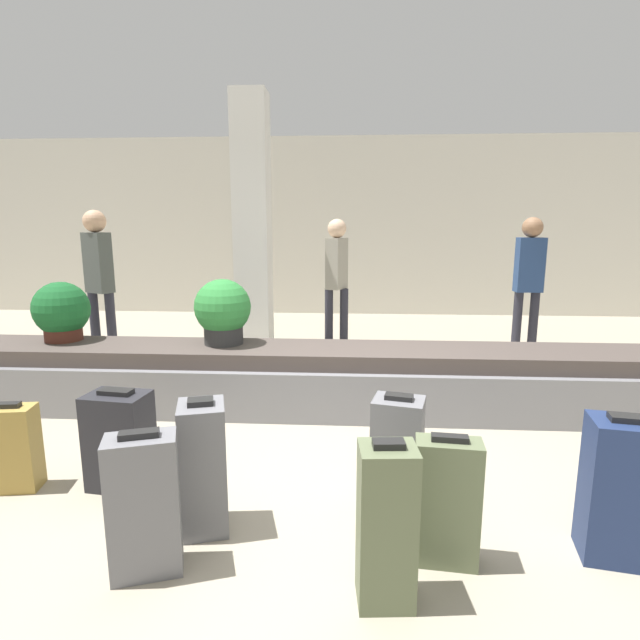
# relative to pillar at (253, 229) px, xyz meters

# --- Properties ---
(ground_plane) EXTENTS (18.00, 18.00, 0.00)m
(ground_plane) POSITION_rel_pillar_xyz_m (0.94, -3.14, -1.60)
(ground_plane) COLOR #9E937F
(back_wall) EXTENTS (18.00, 0.06, 3.20)m
(back_wall) POSITION_rel_pillar_xyz_m (0.94, 3.15, 0.00)
(back_wall) COLOR beige
(back_wall) RESTS_ON ground_plane
(carousel) EXTENTS (8.39, 0.81, 0.58)m
(carousel) POSITION_rel_pillar_xyz_m (0.94, -1.79, -1.32)
(carousel) COLOR gray
(carousel) RESTS_ON ground_plane
(pillar) EXTENTS (0.42, 0.42, 3.20)m
(pillar) POSITION_rel_pillar_xyz_m (0.00, 0.00, 0.00)
(pillar) COLOR silver
(pillar) RESTS_ON ground_plane
(suitcase_1) EXTENTS (0.26, 0.23, 0.77)m
(suitcase_1) POSITION_rel_pillar_xyz_m (1.38, -4.15, -1.23)
(suitcase_1) COLOR #5B6647
(suitcase_1) RESTS_ON ground_plane
(suitcase_2) EXTENTS (0.31, 0.33, 0.76)m
(suitcase_2) POSITION_rel_pillar_xyz_m (0.42, -3.67, -1.23)
(suitcase_2) COLOR slate
(suitcase_2) RESTS_ON ground_plane
(suitcase_3) EXTENTS (0.37, 0.29, 0.73)m
(suitcase_3) POSITION_rel_pillar_xyz_m (0.24, -4.03, -1.25)
(suitcase_3) COLOR slate
(suitcase_3) RESTS_ON ground_plane
(suitcase_4) EXTENTS (0.35, 0.31, 0.66)m
(suitcase_4) POSITION_rel_pillar_xyz_m (1.51, -3.27, -1.28)
(suitcase_4) COLOR slate
(suitcase_4) RESTS_ON ground_plane
(suitcase_5) EXTENTS (0.41, 0.31, 0.65)m
(suitcase_5) POSITION_rel_pillar_xyz_m (-0.25, -3.25, -1.29)
(suitcase_5) COLOR #232328
(suitcase_5) RESTS_ON ground_plane
(suitcase_6) EXTENTS (0.39, 0.31, 0.76)m
(suitcase_6) POSITION_rel_pillar_xyz_m (2.57, -3.78, -1.23)
(suitcase_6) COLOR navy
(suitcase_6) RESTS_ON ground_plane
(suitcase_7) EXTENTS (0.33, 0.19, 0.68)m
(suitcase_7) POSITION_rel_pillar_xyz_m (1.69, -3.87, -1.27)
(suitcase_7) COLOR #5B6647
(suitcase_7) RESTS_ON ground_plane
(suitcase_8) EXTENTS (0.35, 0.23, 0.58)m
(suitcase_8) POSITION_rel_pillar_xyz_m (-0.93, -3.33, -1.32)
(suitcase_8) COLOR #A3843D
(suitcase_8) RESTS_ON ground_plane
(potted_plant_0) EXTENTS (0.51, 0.51, 0.56)m
(potted_plant_0) POSITION_rel_pillar_xyz_m (-1.52, -1.67, -0.75)
(potted_plant_0) COLOR #4C2319
(potted_plant_0) RESTS_ON carousel
(potted_plant_1) EXTENTS (0.52, 0.52, 0.60)m
(potted_plant_1) POSITION_rel_pillar_xyz_m (0.04, -1.70, -0.72)
(potted_plant_1) COLOR #2D2D2D
(potted_plant_1) RESTS_ON carousel
(traveler_0) EXTENTS (0.37, 0.31, 1.82)m
(traveler_0) POSITION_rel_pillar_xyz_m (-1.73, -0.50, -0.49)
(traveler_0) COLOR #282833
(traveler_0) RESTS_ON ground_plane
(traveler_1) EXTENTS (0.31, 0.37, 1.73)m
(traveler_1) POSITION_rel_pillar_xyz_m (1.02, 0.36, -0.56)
(traveler_1) COLOR #282833
(traveler_1) RESTS_ON ground_plane
(traveler_2) EXTENTS (0.32, 0.24, 1.75)m
(traveler_2) POSITION_rel_pillar_xyz_m (3.40, 0.14, -0.55)
(traveler_2) COLOR #282833
(traveler_2) RESTS_ON ground_plane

